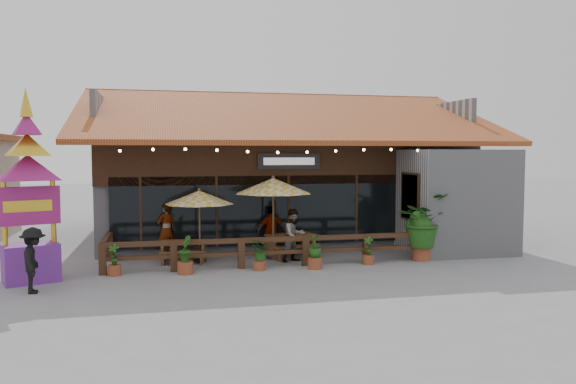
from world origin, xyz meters
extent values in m
plane|color=gray|center=(0.00, 0.00, 0.00)|extent=(100.00, 100.00, 0.00)
cube|color=#A1A1A6|center=(0.00, 7.00, 2.00)|extent=(14.00, 10.00, 4.00)
cube|color=#341E10|center=(-1.50, 1.92, 3.20)|extent=(11.00, 0.16, 1.60)
cube|color=black|center=(-1.50, 1.90, 1.50)|extent=(10.00, 0.12, 2.40)
cube|color=#FFAA72|center=(-1.50, 2.10, 1.50)|extent=(9.80, 0.05, 2.20)
cube|color=#A1A1A6|center=(5.25, 0.65, 1.80)|extent=(3.50, 2.70, 3.60)
cube|color=#B62F1D|center=(3.44, 0.50, 2.00)|extent=(0.06, 1.20, 1.50)
cube|color=#341E10|center=(3.43, 0.50, 2.00)|extent=(0.04, 1.34, 1.64)
cube|color=#A55325|center=(0.00, 3.50, 4.90)|extent=(15.50, 7.05, 2.37)
cube|color=#A55325|center=(0.00, 10.50, 4.90)|extent=(15.50, 7.05, 2.37)
cube|color=#A55325|center=(0.00, 7.00, 6.02)|extent=(15.50, 0.30, 0.12)
cube|color=#A1A1A6|center=(-7.00, 7.00, 4.70)|extent=(0.20, 9.00, 1.80)
cube|color=#A1A1A6|center=(7.00, 7.00, 4.70)|extent=(0.20, 9.00, 1.80)
cube|color=black|center=(-0.50, 1.80, 3.20)|extent=(2.20, 0.10, 0.55)
cube|color=silver|center=(-0.50, 1.74, 3.20)|extent=(1.80, 0.02, 0.25)
cube|color=#341E10|center=(-5.50, 1.86, 1.50)|extent=(0.08, 0.08, 2.40)
cube|color=#341E10|center=(-3.00, 1.86, 1.50)|extent=(0.08, 0.08, 2.40)
cube|color=#341E10|center=(-0.50, 1.86, 1.50)|extent=(0.08, 0.08, 2.40)
cube|color=#341E10|center=(2.00, 1.86, 1.50)|extent=(0.08, 0.08, 2.40)
sphere|color=#E3B07D|center=(-6.00, 0.08, 3.55)|extent=(0.09, 0.09, 0.09)
sphere|color=#E3B07D|center=(-5.05, 0.08, 3.59)|extent=(0.09, 0.09, 0.09)
sphere|color=#E3B07D|center=(-4.10, 0.08, 3.60)|extent=(0.09, 0.09, 0.09)
sphere|color=#E3B07D|center=(-3.15, 0.08, 3.57)|extent=(0.09, 0.09, 0.09)
sphere|color=#E3B07D|center=(-2.20, 0.08, 3.53)|extent=(0.09, 0.09, 0.09)
sphere|color=#E3B07D|center=(-1.25, 0.08, 3.50)|extent=(0.09, 0.09, 0.09)
sphere|color=#E3B07D|center=(-0.30, 0.08, 3.51)|extent=(0.09, 0.09, 0.09)
sphere|color=#E3B07D|center=(0.65, 0.08, 3.55)|extent=(0.09, 0.09, 0.09)
sphere|color=#E3B07D|center=(1.60, 0.08, 3.59)|extent=(0.09, 0.09, 0.09)
sphere|color=#E3B07D|center=(2.55, 0.08, 3.60)|extent=(0.09, 0.09, 0.09)
sphere|color=#E3B07D|center=(3.50, 0.08, 3.57)|extent=(0.09, 0.09, 0.09)
cube|color=#462619|center=(-6.50, -0.50, 0.45)|extent=(0.20, 0.20, 0.90)
cube|color=#462619|center=(-4.50, -0.50, 0.45)|extent=(0.20, 0.20, 0.90)
cube|color=#462619|center=(-2.50, -0.50, 0.45)|extent=(0.20, 0.20, 0.90)
cube|color=#462619|center=(-0.50, -0.50, 0.45)|extent=(0.20, 0.20, 0.90)
cube|color=#462619|center=(1.50, -0.50, 0.45)|extent=(0.20, 0.20, 0.90)
cube|color=#462619|center=(3.30, -0.50, 0.45)|extent=(0.20, 0.20, 0.90)
cube|color=#462619|center=(-1.60, -0.50, 0.85)|extent=(9.80, 0.16, 0.14)
cube|color=#462619|center=(-1.60, -0.50, 0.45)|extent=(9.80, 0.12, 0.12)
cube|color=#462619|center=(-6.50, 0.75, 0.85)|extent=(0.16, 2.50, 0.14)
cube|color=#462619|center=(-6.50, 1.90, 0.45)|extent=(0.20, 0.20, 0.90)
cylinder|color=brown|center=(-3.65, 0.85, 1.11)|extent=(0.06, 0.06, 2.22)
cone|color=gold|center=(-3.65, 0.85, 2.07)|extent=(2.63, 2.63, 0.43)
sphere|color=brown|center=(-3.65, 0.85, 2.32)|extent=(0.10, 0.10, 0.10)
cylinder|color=black|center=(-3.65, 0.85, 0.03)|extent=(0.42, 0.42, 0.06)
cylinder|color=brown|center=(-1.25, 0.84, 1.29)|extent=(0.07, 0.07, 2.58)
cone|color=gold|center=(-1.25, 0.84, 2.41)|extent=(3.07, 3.07, 0.51)
sphere|color=brown|center=(-1.25, 0.84, 2.70)|extent=(0.11, 0.11, 0.11)
cylinder|color=black|center=(-1.25, 0.84, 0.03)|extent=(0.49, 0.49, 0.07)
cube|color=brown|center=(-4.17, 0.88, 0.66)|extent=(1.50, 0.83, 0.05)
cube|color=brown|center=(-4.79, 0.95, 0.33)|extent=(0.14, 0.63, 0.66)
cube|color=brown|center=(-3.55, 0.81, 0.33)|extent=(0.14, 0.63, 0.66)
cube|color=brown|center=(-4.22, 0.39, 0.39)|extent=(1.45, 0.41, 0.04)
cube|color=brown|center=(-4.11, 1.37, 0.39)|extent=(1.45, 0.41, 0.04)
cube|color=brown|center=(-0.63, 1.00, 0.74)|extent=(1.72, 1.05, 0.06)
cube|color=brown|center=(-1.32, 0.86, 0.37)|extent=(0.22, 0.70, 0.74)
cube|color=brown|center=(0.05, 1.14, 0.37)|extent=(0.22, 0.70, 0.74)
cube|color=brown|center=(-0.52, 0.46, 0.44)|extent=(1.62, 0.59, 0.05)
cube|color=brown|center=(-0.74, 1.54, 0.44)|extent=(1.62, 0.59, 0.05)
cube|color=#6A278F|center=(-8.30, -0.97, 0.52)|extent=(1.65, 1.45, 1.04)
cube|color=#961B68|center=(-8.30, -0.97, 2.07)|extent=(1.53, 0.74, 1.04)
cube|color=gold|center=(-8.30, -1.09, 2.07)|extent=(1.14, 0.44, 0.30)
cylinder|color=gold|center=(-8.91, -0.97, 1.90)|extent=(0.14, 0.14, 1.73)
cylinder|color=gold|center=(-7.70, -0.97, 1.90)|extent=(0.14, 0.14, 1.73)
pyramid|color=#961B68|center=(-8.30, -0.97, 3.45)|extent=(2.66, 2.66, 0.69)
pyramid|color=gold|center=(-8.30, -0.97, 4.01)|extent=(1.88, 1.88, 0.60)
pyramid|color=#961B68|center=(-8.30, -0.97, 4.57)|extent=(1.22, 1.22, 0.60)
pyramid|color=gold|center=(-8.30, -0.97, 5.22)|extent=(0.55, 0.55, 0.78)
cylinder|color=brown|center=(3.41, -0.51, 0.22)|extent=(0.59, 0.59, 0.43)
imported|color=#235418|center=(3.41, -0.51, 1.31)|extent=(2.08, 2.02, 1.76)
sphere|color=#235418|center=(3.55, -0.61, 0.98)|extent=(0.59, 0.59, 0.59)
sphere|color=#235418|center=(3.29, -0.37, 1.17)|extent=(0.51, 0.51, 0.51)
imported|color=#341E10|center=(-4.68, 1.70, 0.92)|extent=(0.81, 0.72, 1.85)
imported|color=#341E10|center=(-0.70, 0.15, 0.85)|extent=(1.03, 0.95, 1.70)
imported|color=#341E10|center=(-1.17, 1.56, 0.83)|extent=(1.01, 0.50, 1.66)
imported|color=black|center=(-7.96, -2.31, 0.82)|extent=(0.74, 1.13, 1.65)
cylinder|color=brown|center=(-6.17, -0.67, 0.15)|extent=(0.38, 0.38, 0.30)
imported|color=#235418|center=(-6.17, -0.67, 0.61)|extent=(0.37, 0.29, 0.62)
cylinder|color=brown|center=(-4.19, -0.93, 0.18)|extent=(0.45, 0.45, 0.36)
imported|color=#235418|center=(-4.19, -0.93, 0.74)|extent=(0.39, 0.46, 0.75)
cylinder|color=brown|center=(-2.01, -0.88, 0.14)|extent=(0.35, 0.35, 0.28)
imported|color=#235418|center=(-2.01, -0.88, 0.57)|extent=(0.66, 0.63, 0.58)
cylinder|color=brown|center=(-0.35, -1.06, 0.17)|extent=(0.43, 0.43, 0.35)
imported|color=#235418|center=(-0.35, -1.06, 0.70)|extent=(0.54, 0.54, 0.71)
cylinder|color=brown|center=(1.47, -0.75, 0.15)|extent=(0.36, 0.36, 0.29)
imported|color=#235418|center=(1.47, -0.75, 0.59)|extent=(0.38, 0.36, 0.60)
camera|label=1|loc=(-4.82, -17.15, 3.49)|focal=35.00mm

